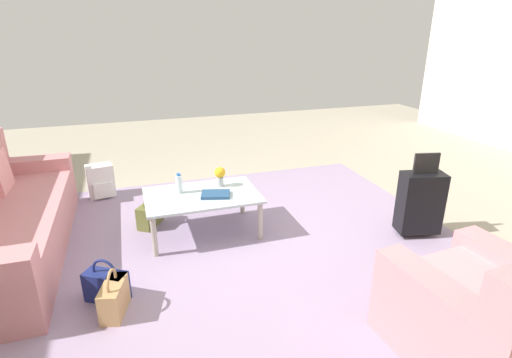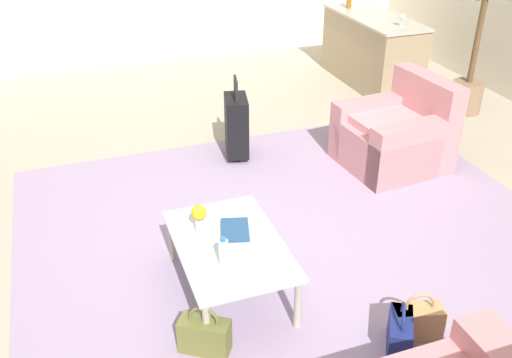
{
  "view_description": "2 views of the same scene",
  "coord_description": "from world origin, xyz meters",
  "px_view_note": "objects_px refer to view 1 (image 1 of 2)",
  "views": [
    {
      "loc": [
        1.0,
        3.06,
        1.94
      ],
      "look_at": [
        0.03,
        0.08,
        0.74
      ],
      "focal_mm": 28.0,
      "sensor_mm": 36.0,
      "label": 1
    },
    {
      "loc": [
        3.46,
        -1.4,
        2.74
      ],
      "look_at": [
        0.05,
        -0.18,
        0.68
      ],
      "focal_mm": 40.0,
      "sensor_mm": 36.0,
      "label": 2
    }
  ],
  "objects_px": {
    "coffee_table_book": "(216,194)",
    "flower_vase": "(220,175)",
    "handbag_olive": "(150,214)",
    "backpack_white": "(101,182)",
    "handbag_tan": "(114,298)",
    "suitcase_black": "(420,202)",
    "handbag_navy": "(106,286)",
    "water_bottle": "(179,184)",
    "armchair": "(489,322)",
    "coffee_table": "(202,199)"
  },
  "relations": [
    {
      "from": "coffee_table",
      "to": "flower_vase",
      "type": "relative_size",
      "value": 5.33
    },
    {
      "from": "coffee_table_book",
      "to": "handbag_olive",
      "type": "height_order",
      "value": "coffee_table_book"
    },
    {
      "from": "handbag_olive",
      "to": "handbag_tan",
      "type": "height_order",
      "value": "same"
    },
    {
      "from": "coffee_table_book",
      "to": "flower_vase",
      "type": "height_order",
      "value": "flower_vase"
    },
    {
      "from": "armchair",
      "to": "water_bottle",
      "type": "bearing_deg",
      "value": -56.45
    },
    {
      "from": "handbag_navy",
      "to": "handbag_olive",
      "type": "distance_m",
      "value": 1.22
    },
    {
      "from": "flower_vase",
      "to": "suitcase_black",
      "type": "height_order",
      "value": "suitcase_black"
    },
    {
      "from": "flower_vase",
      "to": "handbag_olive",
      "type": "bearing_deg",
      "value": -13.66
    },
    {
      "from": "water_bottle",
      "to": "handbag_tan",
      "type": "relative_size",
      "value": 0.57
    },
    {
      "from": "armchair",
      "to": "backpack_white",
      "type": "distance_m",
      "value": 4.16
    },
    {
      "from": "backpack_white",
      "to": "flower_vase",
      "type": "bearing_deg",
      "value": 136.9
    },
    {
      "from": "water_bottle",
      "to": "armchair",
      "type": "bearing_deg",
      "value": 123.55
    },
    {
      "from": "flower_vase",
      "to": "handbag_tan",
      "type": "height_order",
      "value": "flower_vase"
    },
    {
      "from": "water_bottle",
      "to": "coffee_table_book",
      "type": "xyz_separation_m",
      "value": [
        -0.32,
        0.18,
        -0.08
      ]
    },
    {
      "from": "coffee_table_book",
      "to": "armchair",
      "type": "bearing_deg",
      "value": 135.33
    },
    {
      "from": "handbag_tan",
      "to": "water_bottle",
      "type": "bearing_deg",
      "value": -120.14
    },
    {
      "from": "coffee_table",
      "to": "water_bottle",
      "type": "xyz_separation_m",
      "value": [
        0.2,
        -0.1,
        0.14
      ]
    },
    {
      "from": "armchair",
      "to": "water_bottle",
      "type": "height_order",
      "value": "armchair"
    },
    {
      "from": "suitcase_black",
      "to": "backpack_white",
      "type": "xyz_separation_m",
      "value": [
        3.0,
        -1.99,
        -0.16
      ]
    },
    {
      "from": "handbag_olive",
      "to": "backpack_white",
      "type": "height_order",
      "value": "backpack_white"
    },
    {
      "from": "handbag_olive",
      "to": "backpack_white",
      "type": "bearing_deg",
      "value": -62.46
    },
    {
      "from": "coffee_table",
      "to": "flower_vase",
      "type": "distance_m",
      "value": 0.32
    },
    {
      "from": "water_bottle",
      "to": "handbag_olive",
      "type": "relative_size",
      "value": 0.57
    },
    {
      "from": "coffee_table_book",
      "to": "backpack_white",
      "type": "bearing_deg",
      "value": -35.01
    },
    {
      "from": "armchair",
      "to": "suitcase_black",
      "type": "relative_size",
      "value": 1.17
    },
    {
      "from": "armchair",
      "to": "water_bottle",
      "type": "xyz_separation_m",
      "value": [
        1.51,
        -2.27,
        0.21
      ]
    },
    {
      "from": "handbag_navy",
      "to": "handbag_tan",
      "type": "bearing_deg",
      "value": 108.7
    },
    {
      "from": "coffee_table",
      "to": "backpack_white",
      "type": "distance_m",
      "value": 1.64
    },
    {
      "from": "water_bottle",
      "to": "flower_vase",
      "type": "distance_m",
      "value": 0.42
    },
    {
      "from": "coffee_table",
      "to": "handbag_olive",
      "type": "height_order",
      "value": "coffee_table"
    },
    {
      "from": "backpack_white",
      "to": "suitcase_black",
      "type": "bearing_deg",
      "value": 146.43
    },
    {
      "from": "handbag_navy",
      "to": "handbag_olive",
      "type": "relative_size",
      "value": 1.0
    },
    {
      "from": "water_bottle",
      "to": "flower_vase",
      "type": "height_order",
      "value": "flower_vase"
    },
    {
      "from": "armchair",
      "to": "coffee_table",
      "type": "bearing_deg",
      "value": -58.97
    },
    {
      "from": "coffee_table_book",
      "to": "handbag_navy",
      "type": "height_order",
      "value": "coffee_table_book"
    },
    {
      "from": "water_bottle",
      "to": "handbag_olive",
      "type": "distance_m",
      "value": 0.53
    },
    {
      "from": "suitcase_black",
      "to": "handbag_tan",
      "type": "xyz_separation_m",
      "value": [
        2.84,
        0.3,
        -0.23
      ]
    },
    {
      "from": "handbag_olive",
      "to": "flower_vase",
      "type": "bearing_deg",
      "value": 166.34
    },
    {
      "from": "water_bottle",
      "to": "handbag_tan",
      "type": "xyz_separation_m",
      "value": [
        0.64,
        1.1,
        -0.38
      ]
    },
    {
      "from": "coffee_table_book",
      "to": "handbag_olive",
      "type": "relative_size",
      "value": 0.75
    },
    {
      "from": "water_bottle",
      "to": "backpack_white",
      "type": "relative_size",
      "value": 0.51
    },
    {
      "from": "coffee_table",
      "to": "suitcase_black",
      "type": "distance_m",
      "value": 2.12
    },
    {
      "from": "handbag_navy",
      "to": "flower_vase",
      "type": "bearing_deg",
      "value": -138.55
    },
    {
      "from": "backpack_white",
      "to": "coffee_table_book",
      "type": "bearing_deg",
      "value": 129.22
    },
    {
      "from": "water_bottle",
      "to": "backpack_white",
      "type": "distance_m",
      "value": 1.47
    },
    {
      "from": "coffee_table",
      "to": "backpack_white",
      "type": "xyz_separation_m",
      "value": [
        1.0,
        -1.29,
        -0.18
      ]
    },
    {
      "from": "coffee_table_book",
      "to": "backpack_white",
      "type": "xyz_separation_m",
      "value": [
        1.12,
        -1.37,
        -0.24
      ]
    },
    {
      "from": "coffee_table_book",
      "to": "handbag_navy",
      "type": "distance_m",
      "value": 1.3
    },
    {
      "from": "armchair",
      "to": "handbag_olive",
      "type": "height_order",
      "value": "armchair"
    },
    {
      "from": "handbag_olive",
      "to": "handbag_tan",
      "type": "distance_m",
      "value": 1.37
    }
  ]
}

